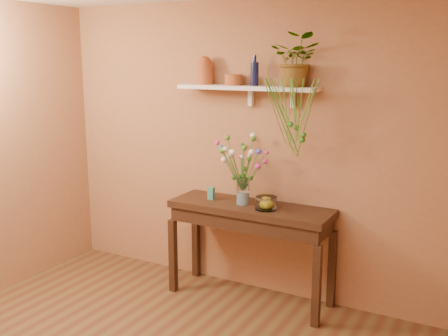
% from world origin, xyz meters
% --- Properties ---
extents(room, '(4.04, 4.04, 2.70)m').
position_xyz_m(room, '(0.00, 0.00, 1.35)').
color(room, brown).
rests_on(room, ground).
extents(sideboard, '(1.47, 0.47, 0.89)m').
position_xyz_m(sideboard, '(0.16, 1.74, 0.76)').
color(sideboard, '#371E10').
rests_on(sideboard, ground).
extents(wall_shelf, '(1.30, 0.24, 0.19)m').
position_xyz_m(wall_shelf, '(0.06, 1.87, 1.92)').
color(wall_shelf, white).
rests_on(wall_shelf, room).
extents(terracotta_jug, '(0.18, 0.18, 0.26)m').
position_xyz_m(terracotta_jug, '(-0.39, 1.90, 2.06)').
color(terracotta_jug, '#9E542B').
rests_on(terracotta_jug, wall_shelf).
extents(terracotta_pot, '(0.18, 0.18, 0.10)m').
position_xyz_m(terracotta_pot, '(-0.09, 1.89, 1.99)').
color(terracotta_pot, '#9E542B').
rests_on(terracotta_pot, wall_shelf).
extents(blue_bottle, '(0.08, 0.08, 0.27)m').
position_xyz_m(blue_bottle, '(0.12, 1.89, 2.05)').
color(blue_bottle, '#0F143B').
rests_on(blue_bottle, wall_shelf).
extents(spider_plant, '(0.43, 0.38, 0.45)m').
position_xyz_m(spider_plant, '(0.51, 1.88, 2.16)').
color(spider_plant, '#2B6A17').
rests_on(spider_plant, wall_shelf).
extents(plant_fronds, '(0.46, 0.33, 0.66)m').
position_xyz_m(plant_fronds, '(0.56, 1.72, 1.68)').
color(plant_fronds, '#2B6A17').
rests_on(plant_fronds, wall_shelf).
extents(glass_vase, '(0.11, 0.11, 0.24)m').
position_xyz_m(glass_vase, '(0.09, 1.73, 1.00)').
color(glass_vase, white).
rests_on(glass_vase, sideboard).
extents(bouquet, '(0.47, 0.52, 0.50)m').
position_xyz_m(bouquet, '(0.08, 1.73, 1.32)').
color(bouquet, '#386B28').
rests_on(bouquet, glass_vase).
extents(glass_bowl, '(0.19, 0.19, 0.11)m').
position_xyz_m(glass_bowl, '(0.34, 1.68, 0.95)').
color(glass_bowl, white).
rests_on(glass_bowl, sideboard).
extents(lemon, '(0.08, 0.08, 0.08)m').
position_xyz_m(lemon, '(0.34, 1.70, 0.94)').
color(lemon, yellow).
rests_on(lemon, glass_bowl).
extents(carton, '(0.06, 0.04, 0.12)m').
position_xyz_m(carton, '(-0.24, 1.73, 0.95)').
color(carton, '#276080').
rests_on(carton, sideboard).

